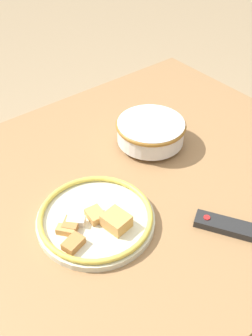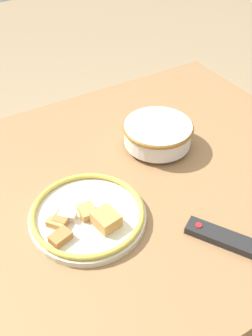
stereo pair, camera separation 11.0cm
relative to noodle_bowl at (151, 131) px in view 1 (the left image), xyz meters
The scene contains 5 objects.
ground_plane 0.83m from the noodle_bowl, 28.10° to the left, with size 8.00×8.00×0.00m, color #9E8460.
dining_table 0.24m from the noodle_bowl, 28.10° to the left, with size 1.32×1.00×0.75m.
noodle_bowl is the anchor object (origin of this frame).
food_plate 0.37m from the noodle_bowl, 26.86° to the left, with size 0.30×0.30×0.05m.
tv_remote 0.40m from the noodle_bowl, 79.38° to the left, with size 0.14×0.18×0.02m.
Camera 1 is at (0.50, 0.64, 1.52)m, focal length 42.00 mm.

